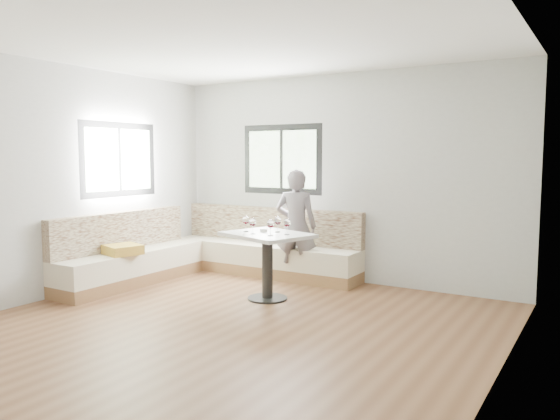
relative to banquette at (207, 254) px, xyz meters
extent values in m
cube|color=brown|center=(1.59, -1.63, -0.33)|extent=(5.00, 5.00, 0.01)
cube|color=white|center=(1.59, -1.63, 2.47)|extent=(5.00, 5.00, 0.01)
cube|color=#B7B7B2|center=(1.59, 0.87, 1.07)|extent=(5.00, 0.01, 2.80)
cube|color=#B7B7B2|center=(-0.91, -1.63, 1.07)|extent=(0.01, 5.00, 2.80)
cube|color=#B7B7B2|center=(4.09, -1.63, 1.07)|extent=(0.01, 5.00, 2.80)
cube|color=black|center=(0.69, 0.86, 1.32)|extent=(1.30, 0.02, 1.00)
cube|color=black|center=(-0.90, -0.73, 1.32)|extent=(0.02, 1.30, 1.00)
cube|color=brown|center=(0.54, 0.60, -0.25)|extent=(2.90, 0.55, 0.16)
cube|color=beige|center=(0.54, 0.60, -0.03)|extent=(2.90, 0.55, 0.29)
cube|color=beige|center=(0.54, 0.80, 0.37)|extent=(2.90, 0.14, 0.50)
cube|color=brown|center=(-0.64, -0.80, -0.25)|extent=(0.55, 2.25, 0.16)
cube|color=beige|center=(-0.64, -0.80, -0.03)|extent=(0.55, 2.25, 0.29)
cube|color=beige|center=(-0.84, -0.80, 0.37)|extent=(0.14, 2.25, 0.50)
cube|color=gold|center=(-0.51, -1.06, 0.18)|extent=(0.50, 0.50, 0.12)
cylinder|color=black|center=(1.33, -0.52, -0.32)|extent=(0.47, 0.47, 0.02)
cylinder|color=black|center=(1.33, -0.52, 0.04)|extent=(0.13, 0.13, 0.75)
cube|color=silver|center=(1.33, -0.52, 0.44)|extent=(1.15, 1.01, 0.04)
imported|color=slate|center=(1.18, 0.43, 0.43)|extent=(0.64, 0.51, 1.52)
cylinder|color=white|center=(1.24, -0.46, 0.48)|extent=(0.09, 0.09, 0.04)
sphere|color=black|center=(1.25, -0.45, 0.49)|extent=(0.02, 0.02, 0.02)
sphere|color=black|center=(1.23, -0.45, 0.49)|extent=(0.02, 0.02, 0.02)
sphere|color=black|center=(1.24, -0.47, 0.49)|extent=(0.02, 0.02, 0.02)
cylinder|color=white|center=(1.05, -0.56, 0.46)|extent=(0.06, 0.06, 0.01)
cylinder|color=white|center=(1.05, -0.56, 0.51)|extent=(0.01, 0.01, 0.08)
ellipsoid|color=white|center=(1.05, -0.56, 0.60)|extent=(0.09, 0.09, 0.10)
cylinder|color=#41040D|center=(1.05, -0.56, 0.58)|extent=(0.06, 0.06, 0.02)
cylinder|color=white|center=(1.24, -0.69, 0.46)|extent=(0.06, 0.06, 0.01)
cylinder|color=white|center=(1.24, -0.69, 0.51)|extent=(0.01, 0.01, 0.08)
ellipsoid|color=white|center=(1.24, -0.69, 0.60)|extent=(0.09, 0.09, 0.10)
cylinder|color=#41040D|center=(1.24, -0.69, 0.58)|extent=(0.06, 0.06, 0.02)
cylinder|color=white|center=(1.49, -0.70, 0.46)|extent=(0.06, 0.06, 0.01)
cylinder|color=white|center=(1.49, -0.70, 0.51)|extent=(0.01, 0.01, 0.08)
ellipsoid|color=white|center=(1.49, -0.70, 0.60)|extent=(0.09, 0.09, 0.10)
cylinder|color=#41040D|center=(1.49, -0.70, 0.58)|extent=(0.06, 0.06, 0.02)
cylinder|color=white|center=(1.40, -0.40, 0.46)|extent=(0.06, 0.06, 0.01)
cylinder|color=white|center=(1.40, -0.40, 0.51)|extent=(0.01, 0.01, 0.08)
ellipsoid|color=white|center=(1.40, -0.40, 0.60)|extent=(0.09, 0.09, 0.10)
cylinder|color=#41040D|center=(1.40, -0.40, 0.58)|extent=(0.06, 0.06, 0.02)
cylinder|color=white|center=(1.60, -0.52, 0.46)|extent=(0.06, 0.06, 0.01)
cylinder|color=white|center=(1.60, -0.52, 0.51)|extent=(0.01, 0.01, 0.08)
ellipsoid|color=white|center=(1.60, -0.52, 0.60)|extent=(0.09, 0.09, 0.10)
cylinder|color=#41040D|center=(1.60, -0.52, 0.58)|extent=(0.06, 0.06, 0.02)
camera|label=1|loc=(4.78, -5.86, 1.35)|focal=35.00mm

